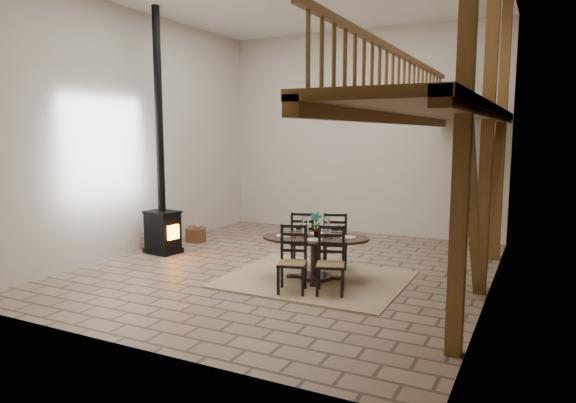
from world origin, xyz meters
The scene contains 7 objects.
ground centered at (0.00, 0.00, 0.00)m, with size 8.00×8.00×0.00m, color gray.
room_shell centered at (1.19, 0.00, 3.01)m, with size 7.02×8.02×5.01m.
rug centered at (0.77, -0.45, 0.01)m, with size 3.00×2.50×0.02m, color tan.
dining_table centered at (0.77, -0.45, 0.43)m, with size 2.07×2.24×1.17m.
wood_stove centered at (-2.89, -0.07, 1.12)m, with size 0.76×0.63×5.00m.
log_basket centered at (-2.97, 1.16, 0.17)m, with size 0.48×0.48×0.40m.
log_stack centered at (-3.20, 0.05, 0.23)m, with size 0.49×0.56×0.46m.
Camera 1 is at (4.19, -8.31, 2.49)m, focal length 32.00 mm.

